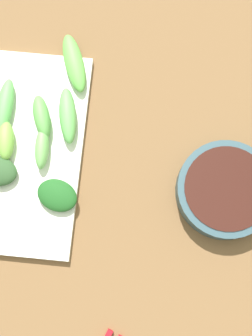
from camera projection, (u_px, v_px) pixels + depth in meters
name	position (u px, v px, depth m)	size (l,w,h in m)	color
tabletop	(118.00, 174.00, 0.73)	(2.10, 2.10, 0.02)	brown
sauce_bowl	(226.00, 190.00, 0.69)	(0.15, 0.15, 0.03)	#2F4953
serving_plate	(30.00, 152.00, 0.72)	(0.16, 0.32, 0.01)	silver
broccoli_stalk_0	(5.00, 107.00, 0.71)	(0.02, 0.09, 0.02)	#5BB154
broccoli_stalk_1	(68.00, 116.00, 0.71)	(0.03, 0.09, 0.03)	#5FB255
broccoli_stalk_3	(42.00, 148.00, 0.70)	(0.02, 0.07, 0.03)	#6EB65B
broccoli_stalk_4	(6.00, 141.00, 0.70)	(0.03, 0.06, 0.03)	#77B344
broccoli_leafy_5	(57.00, 195.00, 0.69)	(0.06, 0.05, 0.02)	#1D541E
broccoli_stalk_7	(42.00, 117.00, 0.71)	(0.02, 0.07, 0.03)	#5DA64D
broccoli_stalk_8	(74.00, 63.00, 0.73)	(0.03, 0.10, 0.02)	#5EB148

